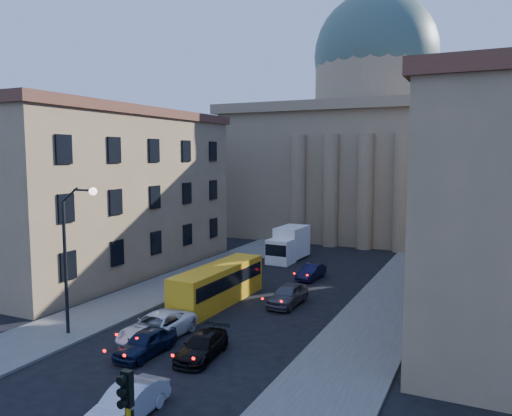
% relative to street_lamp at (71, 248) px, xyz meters
% --- Properties ---
extents(sidewalk_left, '(5.00, 60.00, 0.15)m').
position_rel_street_lamp_xyz_m(sidewalk_left, '(-1.53, 10.00, -5.21)').
color(sidewalk_left, '#575550').
rests_on(sidewalk_left, ground).
extents(sidewalk_right, '(5.00, 60.00, 0.15)m').
position_rel_street_lamp_xyz_m(sidewalk_right, '(15.47, 10.00, -5.21)').
color(sidewalk_right, '#575550').
rests_on(sidewalk_right, ground).
extents(church, '(68.02, 28.76, 36.60)m').
position_rel_street_lamp_xyz_m(church, '(6.97, 47.47, 6.59)').
color(church, '#866D52').
rests_on(church, ground).
extents(building_left, '(11.60, 26.60, 14.70)m').
position_rel_street_lamp_xyz_m(building_left, '(-10.03, 14.00, 2.14)').
color(building_left, tan).
rests_on(building_left, ground).
extents(street_lamp, '(2.62, 0.44, 8.83)m').
position_rel_street_lamp_xyz_m(street_lamp, '(0.00, 0.00, 0.00)').
color(street_lamp, black).
rests_on(street_lamp, ground).
extents(car_left_near, '(1.69, 4.05, 1.37)m').
position_rel_street_lamp_xyz_m(car_left_near, '(5.47, -0.42, -4.60)').
color(car_left_near, black).
rests_on(car_left_near, ground).
extents(car_right_near, '(1.65, 4.24, 1.38)m').
position_rel_street_lamp_xyz_m(car_right_near, '(8.91, -6.05, -4.60)').
color(car_right_near, '#B8BBC1').
rests_on(car_right_near, ground).
extents(car_left_mid, '(2.51, 5.39, 1.49)m').
position_rel_street_lamp_xyz_m(car_left_mid, '(4.68, 1.65, -4.54)').
color(car_left_mid, white).
rests_on(car_left_mid, ground).
extents(car_right_mid, '(2.16, 4.39, 1.23)m').
position_rel_street_lamp_xyz_m(car_right_mid, '(8.37, 0.56, -4.67)').
color(car_right_mid, black).
rests_on(car_right_mid, ground).
extents(car_right_far, '(1.93, 4.48, 1.51)m').
position_rel_street_lamp_xyz_m(car_right_far, '(9.06, 11.05, -4.53)').
color(car_right_far, '#4C4D51').
rests_on(car_right_far, ground).
extents(car_right_distant, '(1.60, 3.90, 1.26)m').
position_rel_street_lamp_xyz_m(car_right_distant, '(8.13, 18.88, -4.66)').
color(car_right_distant, black).
rests_on(car_right_distant, ground).
extents(city_bus, '(2.45, 9.78, 2.74)m').
position_rel_street_lamp_xyz_m(city_bus, '(4.40, 9.32, -3.81)').
color(city_bus, yellow).
rests_on(city_bus, ground).
extents(box_truck, '(2.59, 6.12, 3.31)m').
position_rel_street_lamp_xyz_m(box_truck, '(3.47, 25.38, -3.72)').
color(box_truck, white).
rests_on(box_truck, ground).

